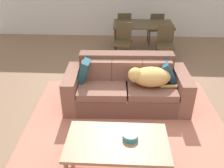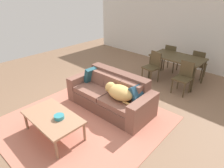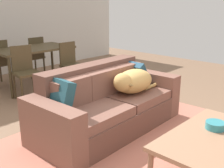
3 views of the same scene
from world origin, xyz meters
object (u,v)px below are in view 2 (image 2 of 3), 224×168
object	(u,v)px
throw_pillow_by_right_arm	(138,94)
coffee_table	(53,118)
couch	(111,95)
dining_chair_near_left	(153,65)
dining_chair_far_left	(171,57)
dining_chair_far_right	(198,63)
dining_table	(177,59)
throw_pillow_by_left_arm	(92,75)
dining_chair_near_right	(184,76)
dog_on_left_cushion	(119,92)
bowl_on_coffee_table	(59,117)

from	to	relation	value
throw_pillow_by_right_arm	coffee_table	distance (m)	1.77
couch	coffee_table	bearing A→B (deg)	-96.24
couch	dining_chair_near_left	bearing A→B (deg)	90.75
dining_chair_far_left	dining_chair_far_right	world-z (taller)	dining_chair_far_left
dining_table	dining_chair_near_left	distance (m)	0.74
throw_pillow_by_left_arm	dining_table	bearing A→B (deg)	64.54
coffee_table	dining_chair_near_right	bearing A→B (deg)	72.98
dog_on_left_cushion	dining_table	bearing A→B (deg)	86.94
throw_pillow_by_right_arm	dining_chair_near_left	size ratio (longest dim) A/B	0.41
throw_pillow_by_right_arm	dining_chair_far_left	distance (m)	2.95
dining_chair_near_left	dining_chair_far_left	xyz separation A→B (m)	(0.02, 1.06, -0.01)
dining_table	bowl_on_coffee_table	bearing A→B (deg)	-95.53
dining_table	dining_chair_far_left	xyz separation A→B (m)	(-0.47, 0.53, -0.20)
coffee_table	dining_chair_near_left	distance (m)	3.34
bowl_on_coffee_table	dining_chair_near_right	world-z (taller)	dining_chair_near_right
couch	dining_chair_far_left	world-z (taller)	dining_chair_far_left
dog_on_left_cushion	bowl_on_coffee_table	size ratio (longest dim) A/B	4.31
throw_pillow_by_right_arm	dining_table	distance (m)	2.33
coffee_table	dining_chair_far_left	world-z (taller)	dining_chair_far_left
dining_chair_far_left	couch	bearing A→B (deg)	87.13
couch	dog_on_left_cushion	bearing A→B (deg)	-23.18
throw_pillow_by_left_arm	dining_chair_near_left	xyz separation A→B (m)	(0.63, 1.83, -0.10)
dining_chair_far_left	coffee_table	bearing A→B (deg)	85.20
throw_pillow_by_left_arm	dining_table	world-z (taller)	throw_pillow_by_left_arm
dog_on_left_cushion	dining_chair_far_right	bearing A→B (deg)	79.90
throw_pillow_by_left_arm	throw_pillow_by_right_arm	xyz separation A→B (m)	(1.42, 0.05, -0.01)
dining_chair_near_left	dining_chair_near_right	size ratio (longest dim) A/B	1.05
couch	dining_chair_far_left	size ratio (longest dim) A/B	2.29
dining_table	coffee_table	bearing A→B (deg)	-97.70
dining_table	dining_chair_far_right	xyz separation A→B (m)	(0.40, 0.63, -0.21)
dining_chair_near_left	dining_chair_far_right	distance (m)	1.46
coffee_table	dining_chair_far_right	distance (m)	4.59
coffee_table	couch	bearing A→B (deg)	85.58
couch	dog_on_left_cushion	xyz separation A→B (m)	(0.35, -0.14, 0.28)
couch	coffee_table	size ratio (longest dim) A/B	1.73
throw_pillow_by_left_arm	dining_table	size ratio (longest dim) A/B	0.26
couch	dining_chair_far_left	xyz separation A→B (m)	(-0.07, 2.92, 0.17)
dining_chair_far_right	bowl_on_coffee_table	bearing A→B (deg)	77.99
throw_pillow_by_right_arm	bowl_on_coffee_table	size ratio (longest dim) A/B	1.99
coffee_table	bowl_on_coffee_table	xyz separation A→B (m)	(0.15, 0.05, 0.08)
throw_pillow_by_right_arm	dining_chair_far_left	world-z (taller)	dining_chair_far_left
throw_pillow_by_right_arm	dining_chair_near_right	world-z (taller)	dining_chair_near_right
dog_on_left_cushion	throw_pillow_by_right_arm	xyz separation A→B (m)	(0.36, 0.22, 0.00)
dining_chair_near_left	dining_chair_far_left	distance (m)	1.06
dining_table	dining_chair_near_right	world-z (taller)	dining_chair_near_right
coffee_table	dining_chair_near_right	distance (m)	3.47
throw_pillow_by_left_arm	dining_chair_far_right	world-z (taller)	dining_chair_far_right
coffee_table	dining_chair_far_left	bearing A→B (deg)	89.39
bowl_on_coffee_table	throw_pillow_by_right_arm	bearing A→B (deg)	65.95
couch	throw_pillow_by_right_arm	bearing A→B (deg)	4.48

